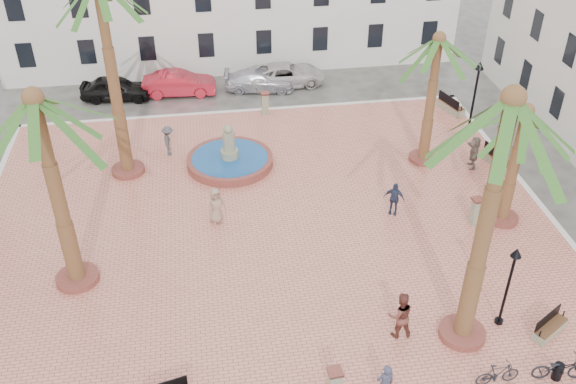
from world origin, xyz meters
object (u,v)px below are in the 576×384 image
(palm_nw, at_px, (100,0))
(bollard_se, at_px, (334,384))
(palm_ne, at_px, (437,54))
(cyclist_a, at_px, (385,383))
(palm_sw, at_px, (39,122))
(car_white, at_px, (285,74))
(bench_ne, at_px, (451,107))
(cyclist_b, at_px, (400,315))
(fountain, at_px, (230,159))
(lamppost_s, at_px, (511,274))
(bicycle_a, at_px, (560,368))
(car_red, at_px, (179,83))
(palm_e, at_px, (523,127))
(car_silver, at_px, (259,81))
(bicycle_b, at_px, (498,374))
(bench_se, at_px, (550,328))
(car_black, at_px, (116,88))
(bench_e, at_px, (498,161))
(bollard_n, at_px, (265,103))
(pedestrian_fountain_a, at_px, (216,206))
(litter_bin, at_px, (558,371))
(pedestrian_north, at_px, (168,141))
(pedestrian_east, at_px, (474,152))
(pedestrian_fountain_b, at_px, (394,198))
(bollard_e, at_px, (476,211))
(lamppost_e, at_px, (476,86))
(palm_s, at_px, (507,128))

(palm_nw, relative_size, bollard_se, 7.57)
(palm_ne, distance_m, cyclist_a, 16.46)
(palm_sw, bearing_deg, cyclist_a, -35.10)
(cyclist_a, distance_m, car_white, 24.91)
(bench_ne, xyz_separation_m, cyclist_a, (-9.53, -19.48, 0.54))
(palm_ne, bearing_deg, palm_nw, 175.97)
(cyclist_b, bearing_deg, fountain, -66.26)
(lamppost_s, height_order, cyclist_b, lamppost_s)
(bicycle_a, relative_size, car_red, 0.41)
(palm_e, distance_m, car_silver, 18.70)
(bicycle_b, bearing_deg, bench_se, -59.68)
(palm_e, distance_m, car_black, 24.40)
(palm_ne, bearing_deg, bench_e, -17.41)
(palm_sw, relative_size, lamppost_s, 2.38)
(bicycle_b, distance_m, car_red, 26.49)
(bollard_n, xyz_separation_m, pedestrian_fountain_a, (-3.44, -10.18, 0.18))
(bollard_se, xyz_separation_m, litter_bin, (7.70, -0.33, -0.37))
(pedestrian_fountain_a, height_order, car_white, pedestrian_fountain_a)
(palm_sw, distance_m, bicycle_b, 17.75)
(palm_sw, distance_m, pedestrian_north, 11.99)
(palm_nw, height_order, pedestrian_east, palm_nw)
(cyclist_b, xyz_separation_m, bicycle_b, (2.65, -2.65, -0.51))
(palm_ne, height_order, bollard_se, palm_ne)
(bollard_n, xyz_separation_m, car_white, (1.81, 4.11, -0.15))
(fountain, height_order, bench_e, fountain)
(palm_nw, distance_m, car_white, 15.72)
(pedestrian_fountain_b, bearing_deg, bollard_e, 5.81)
(bollard_se, height_order, cyclist_a, cyclist_a)
(lamppost_s, distance_m, cyclist_b, 4.18)
(cyclist_a, bearing_deg, pedestrian_north, -72.09)
(palm_nw, relative_size, palm_sw, 1.19)
(lamppost_e, relative_size, car_white, 0.85)
(bench_se, xyz_separation_m, litter_bin, (-0.74, -1.96, 0.09))
(bicycle_a, relative_size, pedestrian_east, 1.08)
(bench_e, relative_size, lamppost_s, 0.57)
(bollard_se, bearing_deg, bench_ne, 59.85)
(bollard_e, height_order, cyclist_a, cyclist_a)
(palm_nw, height_order, car_white, palm_nw)
(lamppost_e, bearing_deg, bicycle_b, -108.48)
(pedestrian_fountain_b, bearing_deg, car_red, 150.14)
(pedestrian_fountain_a, bearing_deg, palm_s, -65.20)
(bench_se, relative_size, cyclist_b, 0.85)
(bench_ne, xyz_separation_m, car_red, (-15.92, 4.99, 0.30))
(car_red, bearing_deg, bicycle_a, -150.07)
(palm_e, bearing_deg, litter_bin, -102.41)
(palm_nw, relative_size, car_white, 1.99)
(cyclist_a, bearing_deg, palm_e, -136.85)
(palm_nw, distance_m, bicycle_a, 23.27)
(car_silver, bearing_deg, bicycle_b, -159.78)
(palm_s, relative_size, lamppost_e, 2.29)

